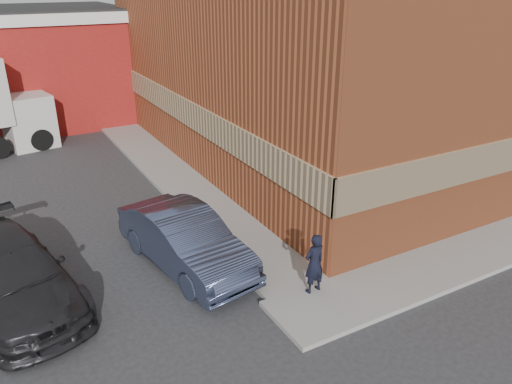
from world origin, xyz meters
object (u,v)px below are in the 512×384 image
brick_building (340,36)px  sedan (185,240)px  suv_b (12,275)px  man (314,263)px

brick_building → sedan: brick_building is taller
brick_building → suv_b: brick_building is taller
brick_building → suv_b: bearing=-156.1°
man → suv_b: bearing=-32.0°
man → brick_building: bearing=-134.9°
man → suv_b: (-6.19, 3.12, -0.12)m
brick_building → sedan: size_ratio=3.95×
man → sedan: bearing=-56.9°
brick_building → suv_b: size_ratio=3.51×
brick_building → sedan: (-9.80, -6.55, -3.92)m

